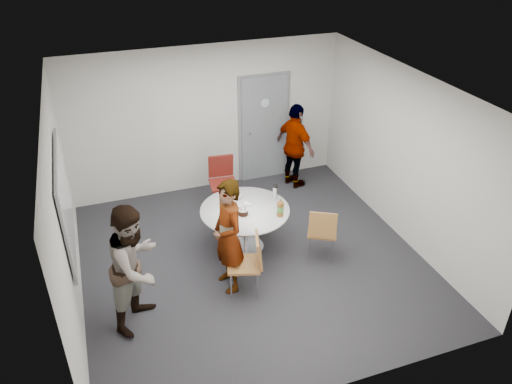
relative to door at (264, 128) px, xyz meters
name	(u,v)px	position (x,y,z in m)	size (l,w,h in m)	color
floor	(252,260)	(-1.10, -2.48, -1.03)	(5.00, 5.00, 0.00)	black
ceiling	(252,90)	(-1.10, -2.48, 1.67)	(5.00, 5.00, 0.00)	silver
wall_back	(207,120)	(-1.10, 0.02, 0.32)	(5.00, 5.00, 0.00)	beige
wall_left	(64,216)	(-3.60, -2.48, 0.32)	(5.00, 5.00, 0.00)	beige
wall_right	(405,157)	(1.40, -2.48, 0.32)	(5.00, 5.00, 0.00)	beige
wall_front	(335,300)	(-1.10, -4.98, 0.32)	(5.00, 5.00, 0.00)	beige
door	(264,128)	(0.00, 0.00, 0.00)	(1.02, 0.17, 2.12)	slate
whiteboard	(65,201)	(-3.56, -2.28, 0.42)	(0.04, 1.90, 1.25)	slate
table	(247,214)	(-1.07, -2.13, -0.41)	(1.36, 1.36, 1.01)	white
chair_near_left	(250,259)	(-1.35, -3.12, -0.47)	(0.58, 0.55, 0.92)	brown
chair_near_right	(322,229)	(-0.10, -2.79, -0.48)	(0.59, 0.60, 0.89)	brown
chair_far	(222,177)	(-1.07, -0.81, -0.44)	(0.51, 0.54, 0.96)	maroon
person_main	(228,237)	(-1.59, -2.91, -0.18)	(0.62, 0.41, 1.69)	#A5C6EA
person_left	(136,266)	(-2.86, -3.15, -0.16)	(0.84, 0.65, 1.73)	white
person_right	(295,146)	(0.43, -0.53, -0.21)	(0.96, 0.40, 1.64)	black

